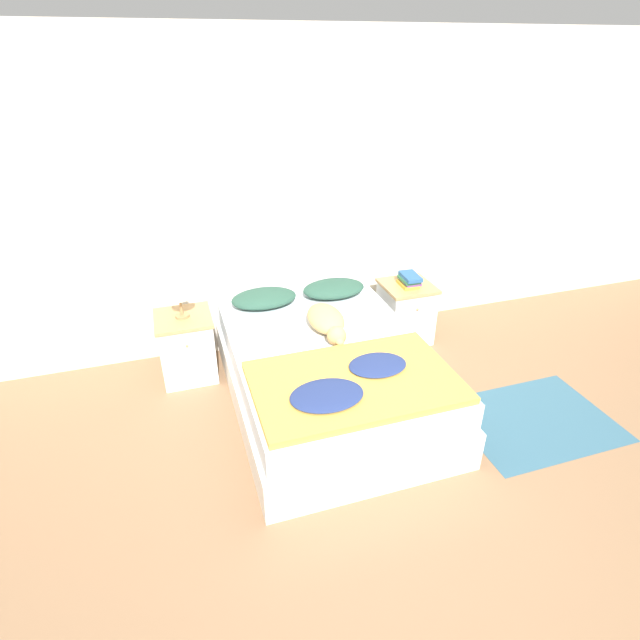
{
  "coord_description": "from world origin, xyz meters",
  "views": [
    {
      "loc": [
        -1.08,
        -1.84,
        2.39
      ],
      "look_at": [
        -0.08,
        1.25,
        0.6
      ],
      "focal_mm": 28.0,
      "sensor_mm": 36.0,
      "label": 1
    }
  ],
  "objects_px": {
    "dog": "(327,321)",
    "pillow_left": "(264,298)",
    "nightstand_left": "(187,346)",
    "table_lamp": "(178,290)",
    "nightstand_right": "(405,312)",
    "pillow_right": "(334,289)",
    "bed": "(328,374)",
    "book_stack": "(409,280)"
  },
  "relations": [
    {
      "from": "dog",
      "to": "pillow_left",
      "type": "bearing_deg",
      "value": 123.49
    },
    {
      "from": "nightstand_left",
      "to": "pillow_left",
      "type": "relative_size",
      "value": 1.01
    },
    {
      "from": "nightstand_left",
      "to": "table_lamp",
      "type": "xyz_separation_m",
      "value": [
        0.0,
        -0.0,
        0.5
      ]
    },
    {
      "from": "nightstand_right",
      "to": "pillow_right",
      "type": "distance_m",
      "value": 0.73
    },
    {
      "from": "dog",
      "to": "nightstand_right",
      "type": "bearing_deg",
      "value": 27.34
    },
    {
      "from": "bed",
      "to": "pillow_right",
      "type": "distance_m",
      "value": 0.88
    },
    {
      "from": "bed",
      "to": "book_stack",
      "type": "height_order",
      "value": "book_stack"
    },
    {
      "from": "bed",
      "to": "pillow_left",
      "type": "height_order",
      "value": "pillow_left"
    },
    {
      "from": "nightstand_right",
      "to": "table_lamp",
      "type": "xyz_separation_m",
      "value": [
        -1.94,
        -0.0,
        0.5
      ]
    },
    {
      "from": "nightstand_left",
      "to": "nightstand_right",
      "type": "height_order",
      "value": "same"
    },
    {
      "from": "dog",
      "to": "table_lamp",
      "type": "relative_size",
      "value": 2.0
    },
    {
      "from": "nightstand_left",
      "to": "dog",
      "type": "height_order",
      "value": "dog"
    },
    {
      "from": "pillow_right",
      "to": "nightstand_left",
      "type": "bearing_deg",
      "value": -176.39
    },
    {
      "from": "bed",
      "to": "nightstand_right",
      "type": "bearing_deg",
      "value": 34.9
    },
    {
      "from": "nightstand_left",
      "to": "table_lamp",
      "type": "height_order",
      "value": "table_lamp"
    },
    {
      "from": "nightstand_left",
      "to": "pillow_left",
      "type": "bearing_deg",
      "value": 6.89
    },
    {
      "from": "bed",
      "to": "table_lamp",
      "type": "height_order",
      "value": "table_lamp"
    },
    {
      "from": "bed",
      "to": "book_stack",
      "type": "bearing_deg",
      "value": 33.98
    },
    {
      "from": "nightstand_right",
      "to": "table_lamp",
      "type": "height_order",
      "value": "table_lamp"
    },
    {
      "from": "book_stack",
      "to": "table_lamp",
      "type": "relative_size",
      "value": 0.75
    },
    {
      "from": "nightstand_left",
      "to": "book_stack",
      "type": "height_order",
      "value": "book_stack"
    },
    {
      "from": "book_stack",
      "to": "nightstand_left",
      "type": "bearing_deg",
      "value": 179.29
    },
    {
      "from": "bed",
      "to": "table_lamp",
      "type": "xyz_separation_m",
      "value": [
        -0.97,
        0.67,
        0.53
      ]
    },
    {
      "from": "pillow_left",
      "to": "dog",
      "type": "distance_m",
      "value": 0.66
    },
    {
      "from": "bed",
      "to": "nightstand_left",
      "type": "distance_m",
      "value": 1.18
    },
    {
      "from": "pillow_right",
      "to": "pillow_left",
      "type": "bearing_deg",
      "value": 180.0
    },
    {
      "from": "nightstand_left",
      "to": "dog",
      "type": "xyz_separation_m",
      "value": [
        1.03,
        -0.47,
        0.31
      ]
    },
    {
      "from": "pillow_left",
      "to": "table_lamp",
      "type": "height_order",
      "value": "table_lamp"
    },
    {
      "from": "pillow_left",
      "to": "pillow_right",
      "type": "height_order",
      "value": "same"
    },
    {
      "from": "dog",
      "to": "table_lamp",
      "type": "xyz_separation_m",
      "value": [
        -1.03,
        0.47,
        0.19
      ]
    },
    {
      "from": "pillow_left",
      "to": "book_stack",
      "type": "bearing_deg",
      "value": -4.69
    },
    {
      "from": "pillow_left",
      "to": "book_stack",
      "type": "height_order",
      "value": "book_stack"
    },
    {
      "from": "nightstand_left",
      "to": "nightstand_right",
      "type": "relative_size",
      "value": 1.0
    },
    {
      "from": "dog",
      "to": "book_stack",
      "type": "height_order",
      "value": "dog"
    },
    {
      "from": "nightstand_left",
      "to": "dog",
      "type": "relative_size",
      "value": 0.86
    },
    {
      "from": "bed",
      "to": "pillow_left",
      "type": "bearing_deg",
      "value": 111.93
    },
    {
      "from": "table_lamp",
      "to": "nightstand_left",
      "type": "bearing_deg",
      "value": 90.0
    },
    {
      "from": "pillow_right",
      "to": "book_stack",
      "type": "distance_m",
      "value": 0.67
    },
    {
      "from": "bed",
      "to": "dog",
      "type": "bearing_deg",
      "value": 73.79
    },
    {
      "from": "bed",
      "to": "nightstand_right",
      "type": "relative_size",
      "value": 3.6
    },
    {
      "from": "book_stack",
      "to": "nightstand_right",
      "type": "bearing_deg",
      "value": 85.8
    },
    {
      "from": "pillow_left",
      "to": "pillow_right",
      "type": "distance_m",
      "value": 0.61
    }
  ]
}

